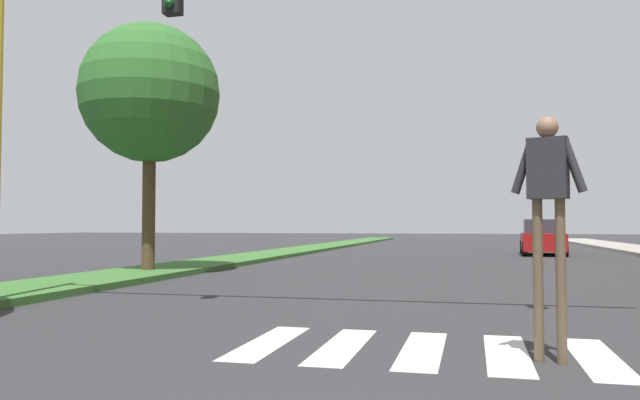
# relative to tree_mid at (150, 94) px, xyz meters

# --- Properties ---
(ground_plane) EXTENTS (140.00, 140.00, 0.00)m
(ground_plane) POSITION_rel_tree_mid_xyz_m (8.65, 15.28, -5.06)
(ground_plane) COLOR #2D2D30
(crosswalk) EXTENTS (4.95, 2.20, 0.01)m
(crosswalk) POSITION_rel_tree_mid_xyz_m (8.65, -8.63, -5.05)
(crosswalk) COLOR silver
(crosswalk) RESTS_ON ground_plane
(median_strip) EXTENTS (2.41, 64.00, 0.15)m
(median_strip) POSITION_rel_tree_mid_xyz_m (0.03, 13.28, -4.98)
(median_strip) COLOR #386B2D
(median_strip) RESTS_ON ground_plane
(tree_mid) EXTENTS (3.89, 3.89, 6.88)m
(tree_mid) POSITION_rel_tree_mid_xyz_m (0.00, 0.00, 0.00)
(tree_mid) COLOR #4C3823
(tree_mid) RESTS_ON median_strip
(traffic_light_gantry) EXTENTS (10.93, 0.30, 6.00)m
(traffic_light_gantry) POSITION_rel_tree_mid_xyz_m (4.29, -6.82, -0.62)
(traffic_light_gantry) COLOR gold
(traffic_light_gantry) RESTS_ON median_strip
(pedestrian_performer) EXTENTS (0.74, 0.34, 2.49)m
(pedestrian_performer) POSITION_rel_tree_mid_xyz_m (9.50, -8.98, -3.39)
(pedestrian_performer) COLOR brown
(pedestrian_performer) RESTS_ON ground_plane
(sedan_midblock) EXTENTS (2.08, 4.32, 1.64)m
(sedan_midblock) POSITION_rel_tree_mid_xyz_m (11.90, 14.82, -4.29)
(sedan_midblock) COLOR maroon
(sedan_midblock) RESTS_ON ground_plane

